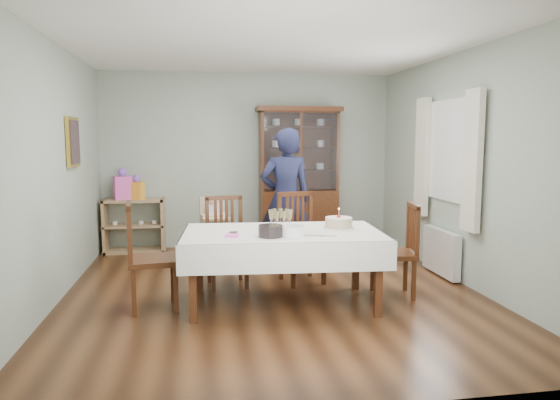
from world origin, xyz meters
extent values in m
plane|color=#593319|center=(0.00, 0.00, 0.00)|extent=(5.00, 5.00, 0.00)
plane|color=#9EAA99|center=(0.00, 2.50, 1.35)|extent=(4.50, 0.00, 4.50)
plane|color=#9EAA99|center=(-2.25, 0.00, 1.35)|extent=(0.00, 5.00, 5.00)
plane|color=#9EAA99|center=(2.25, 0.00, 1.35)|extent=(0.00, 5.00, 5.00)
plane|color=white|center=(0.00, 0.00, 2.70)|extent=(5.00, 5.00, 0.00)
cube|color=#492612|center=(0.04, -0.45, 0.72)|extent=(1.97, 1.18, 0.06)
cube|color=silver|center=(0.04, -0.45, 0.76)|extent=(2.08, 1.29, 0.01)
cube|color=#492612|center=(0.75, 2.26, 0.45)|extent=(1.20, 0.45, 0.90)
cube|color=white|center=(0.75, 2.07, 1.50)|extent=(1.12, 0.01, 1.16)
cube|color=#492612|center=(0.75, 2.26, 2.14)|extent=(1.30, 0.48, 0.07)
cube|color=tan|center=(-1.75, 2.28, 0.02)|extent=(0.90, 0.38, 0.04)
cube|color=tan|center=(-1.75, 2.28, 0.40)|extent=(0.90, 0.38, 0.03)
cube|color=tan|center=(-1.75, 2.28, 0.78)|extent=(0.90, 0.38, 0.04)
cube|color=tan|center=(-2.17, 2.28, 0.40)|extent=(0.04, 0.38, 0.80)
cube|color=tan|center=(-1.33, 2.28, 0.40)|extent=(0.04, 0.38, 0.80)
cube|color=gold|center=(-2.22, 0.80, 1.65)|extent=(0.04, 0.48, 0.58)
cube|color=white|center=(2.22, 0.30, 1.55)|extent=(0.04, 1.02, 1.22)
cube|color=silver|center=(2.16, -0.32, 1.45)|extent=(0.07, 0.30, 1.55)
cube|color=silver|center=(2.16, 0.92, 1.45)|extent=(0.07, 0.30, 1.55)
cube|color=white|center=(2.16, 0.30, 0.30)|extent=(0.10, 0.80, 0.55)
cube|color=#492612|center=(-0.48, 0.30, 0.47)|extent=(0.50, 0.50, 0.05)
cube|color=#492612|center=(-0.50, 0.51, 0.75)|extent=(0.44, 0.09, 0.54)
cube|color=#492612|center=(0.40, 0.30, 0.48)|extent=(0.56, 0.56, 0.05)
cube|color=#492612|center=(0.36, 0.51, 0.77)|extent=(0.45, 0.14, 0.56)
cube|color=#492612|center=(-1.24, -0.37, 0.49)|extent=(0.54, 0.54, 0.05)
cube|color=#492612|center=(-1.46, -0.40, 0.79)|extent=(0.10, 0.46, 0.57)
cube|color=#492612|center=(1.26, -0.36, 0.46)|extent=(0.52, 0.52, 0.05)
cube|color=#492612|center=(1.46, -0.39, 0.74)|extent=(0.12, 0.43, 0.53)
imported|color=black|center=(0.32, 0.97, 0.91)|extent=(0.68, 0.45, 1.83)
cube|color=tan|center=(-0.60, 1.05, 0.62)|extent=(0.36, 0.32, 0.22)
cube|color=tan|center=(-0.60, 1.05, 0.81)|extent=(0.32, 0.10, 0.26)
cube|color=tan|center=(-0.60, 1.05, 0.69)|extent=(0.36, 0.20, 0.03)
cube|color=silver|center=(-0.60, 1.05, 0.77)|extent=(0.19, 0.15, 0.17)
sphere|color=beige|center=(-0.60, 1.05, 0.90)|extent=(0.14, 0.14, 0.14)
cylinder|color=silver|center=(0.04, -0.36, 0.77)|extent=(0.34, 0.34, 0.01)
torus|color=silver|center=(0.04, -0.36, 0.77)|extent=(0.34, 0.34, 0.01)
cylinder|color=white|center=(0.64, -0.42, 0.77)|extent=(0.32, 0.32, 0.02)
cylinder|color=brown|center=(0.64, -0.42, 0.83)|extent=(0.28, 0.28, 0.10)
cylinder|color=silver|center=(0.64, -0.42, 0.88)|extent=(0.28, 0.28, 0.01)
cylinder|color=#F24C4C|center=(0.64, -0.42, 0.93)|extent=(0.01, 0.01, 0.08)
sphere|color=yellow|center=(0.64, -0.42, 0.97)|extent=(0.02, 0.02, 0.02)
cylinder|color=black|center=(-0.12, -0.71, 0.82)|extent=(0.30, 0.30, 0.11)
cylinder|color=white|center=(0.10, -0.71, 0.81)|extent=(0.30, 0.30, 0.10)
cube|color=#F45ABC|center=(-0.48, -0.64, 0.77)|extent=(0.15, 0.15, 0.02)
cube|color=silver|center=(0.36, -0.77, 0.77)|extent=(0.30, 0.14, 0.01)
cube|color=#F45ABC|center=(-1.89, 2.26, 0.97)|extent=(0.29, 0.24, 0.34)
sphere|color=#E533B2|center=(-1.89, 2.26, 1.20)|extent=(0.14, 0.14, 0.14)
cube|color=#FFA128|center=(-1.70, 2.26, 0.93)|extent=(0.23, 0.20, 0.25)
sphere|color=#E533B2|center=(-1.70, 2.26, 1.10)|extent=(0.12, 0.12, 0.12)
camera|label=1|loc=(-0.78, -5.34, 1.69)|focal=32.00mm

